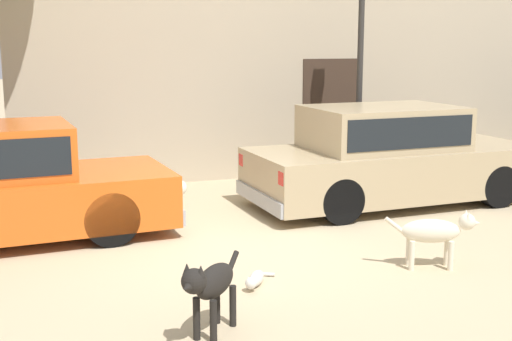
% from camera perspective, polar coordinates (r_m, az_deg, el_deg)
% --- Properties ---
extents(ground_plane, '(80.00, 80.00, 0.00)m').
position_cam_1_polar(ground_plane, '(7.99, -1.56, -6.74)').
color(ground_plane, tan).
extents(parked_sedan_second, '(4.55, 1.92, 1.47)m').
position_cam_1_polar(parked_sedan_second, '(10.30, 11.17, 1.27)').
color(parked_sedan_second, tan).
rests_on(parked_sedan_second, ground_plane).
extents(stray_dog_spotted, '(0.70, 0.76, 0.71)m').
position_cam_1_polar(stray_dog_spotted, '(5.63, -3.87, -9.51)').
color(stray_dog_spotted, black).
rests_on(stray_dog_spotted, ground_plane).
extents(stray_dog_tan, '(0.98, 0.45, 0.64)m').
position_cam_1_polar(stray_dog_tan, '(7.53, 14.87, -4.98)').
color(stray_dog_tan, beige).
rests_on(stray_dog_tan, ground_plane).
extents(stray_cat, '(0.44, 0.52, 0.16)m').
position_cam_1_polar(stray_cat, '(6.85, -0.05, -9.12)').
color(stray_cat, beige).
rests_on(stray_cat, ground_plane).
extents(street_lamp, '(0.22, 0.22, 3.59)m').
position_cam_1_polar(street_lamp, '(11.50, 8.78, 10.24)').
color(street_lamp, '#2D2B28').
rests_on(street_lamp, ground_plane).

